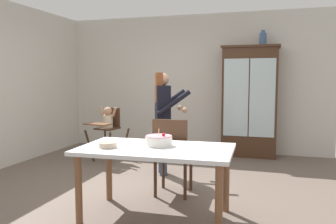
% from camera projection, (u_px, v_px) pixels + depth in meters
% --- Properties ---
extents(ground_plane, '(6.24, 6.24, 0.00)m').
position_uv_depth(ground_plane, '(148.00, 189.00, 4.50)').
color(ground_plane, '#66564C').
extents(wall_back, '(5.32, 0.06, 2.70)m').
position_uv_depth(wall_back, '(193.00, 83.00, 6.88)').
color(wall_back, beige).
rests_on(wall_back, ground_plane).
extents(china_cabinet, '(1.04, 0.48, 2.04)m').
position_uv_depth(china_cabinet, '(250.00, 101.00, 6.33)').
color(china_cabinet, '#422819').
rests_on(china_cabinet, ground_plane).
extents(ceramic_vase, '(0.13, 0.13, 0.27)m').
position_uv_depth(ceramic_vase, '(263.00, 39.00, 6.17)').
color(ceramic_vase, '#3D567F').
rests_on(ceramic_vase, china_cabinet).
extents(high_chair_with_toddler, '(0.67, 0.76, 0.95)m').
position_uv_depth(high_chair_with_toddler, '(107.00, 124.00, 6.00)').
color(high_chair_with_toddler, '#422819').
rests_on(high_chair_with_toddler, ground_plane).
extents(adult_person, '(0.64, 0.63, 1.53)m').
position_uv_depth(adult_person, '(163.00, 110.00, 5.10)').
color(adult_person, '#33425B').
rests_on(adult_person, ground_plane).
extents(dining_table, '(1.59, 0.94, 0.74)m').
position_uv_depth(dining_table, '(156.00, 156.00, 3.51)').
color(dining_table, silver).
rests_on(dining_table, ground_plane).
extents(birthday_cake, '(0.28, 0.28, 0.19)m').
position_uv_depth(birthday_cake, '(159.00, 141.00, 3.58)').
color(birthday_cake, white).
rests_on(birthday_cake, dining_table).
extents(serving_bowl, '(0.18, 0.18, 0.05)m').
position_uv_depth(serving_bowl, '(108.00, 145.00, 3.49)').
color(serving_bowl, '#C6AD93').
rests_on(serving_bowl, dining_table).
extents(dining_chair_far_side, '(0.46, 0.46, 0.96)m').
position_uv_depth(dining_chair_far_side, '(172.00, 152.00, 4.16)').
color(dining_chair_far_side, '#422819').
rests_on(dining_chair_far_side, ground_plane).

